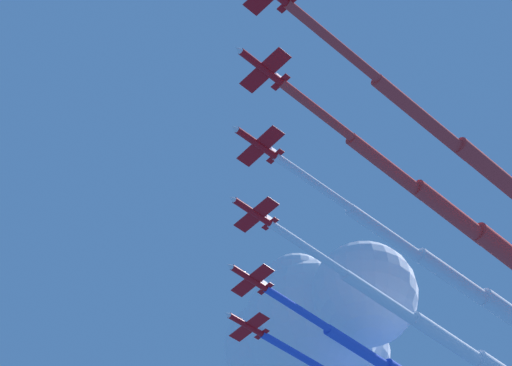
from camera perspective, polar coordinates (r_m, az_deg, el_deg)
jet_lead at (r=179.58m, az=12.99°, el=-0.00°), size 16.45×88.38×3.89m
jet_port_inner at (r=185.62m, az=10.36°, el=-1.67°), size 14.73×74.95×3.96m
jet_starboard_inner at (r=198.94m, az=10.63°, el=-5.11°), size 17.34×81.19×3.93m
jet_port_mid at (r=212.91m, az=10.39°, el=-8.31°), size 17.14×86.51×3.83m
cloud_puff at (r=238.44m, az=3.26°, el=-7.42°), size 49.72×38.20×30.51m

